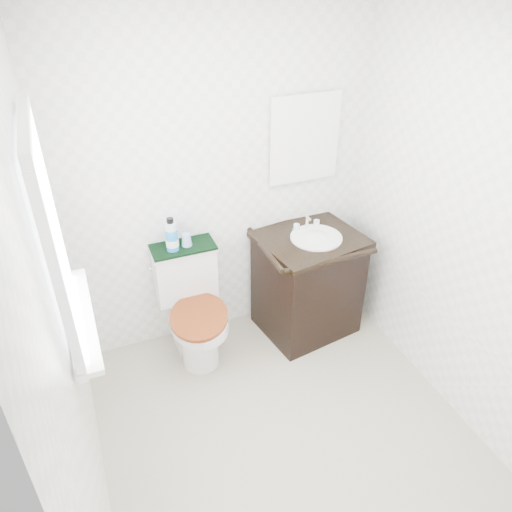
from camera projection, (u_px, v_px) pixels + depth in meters
floor at (288, 435)px, 3.12m from camera, size 2.40×2.40×0.00m
ceiling at (311, 11)px, 1.82m from camera, size 2.40×2.40×0.00m
wall_back at (220, 185)px, 3.40m from camera, size 2.40×0.00×2.40m
wall_front at (467, 489)px, 1.53m from camera, size 2.40×0.00×2.40m
wall_left at (64, 335)px, 2.12m from camera, size 0.00×2.40×2.40m
wall_right at (472, 237)px, 2.81m from camera, size 0.00×2.40×2.40m
window at (50, 235)px, 2.14m from camera, size 0.02×0.70×0.90m
mirror at (304, 139)px, 3.44m from camera, size 0.50×0.02×0.60m
toilet at (193, 311)px, 3.57m from camera, size 0.50×0.68×0.83m
vanity at (308, 281)px, 3.77m from camera, size 0.79×0.71×0.92m
trash_bin at (282, 300)px, 4.04m from camera, size 0.21×0.17×0.28m
towel at (183, 247)px, 3.42m from camera, size 0.44×0.22×0.02m
mouthwash_bottle at (172, 236)px, 3.31m from camera, size 0.08×0.08×0.24m
cup at (186, 240)px, 3.39m from camera, size 0.07×0.07×0.09m
soap_bar at (296, 229)px, 3.64m from camera, size 0.06×0.04×0.02m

